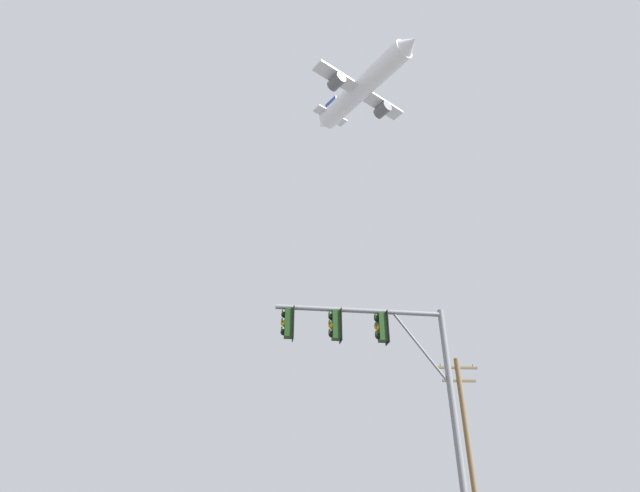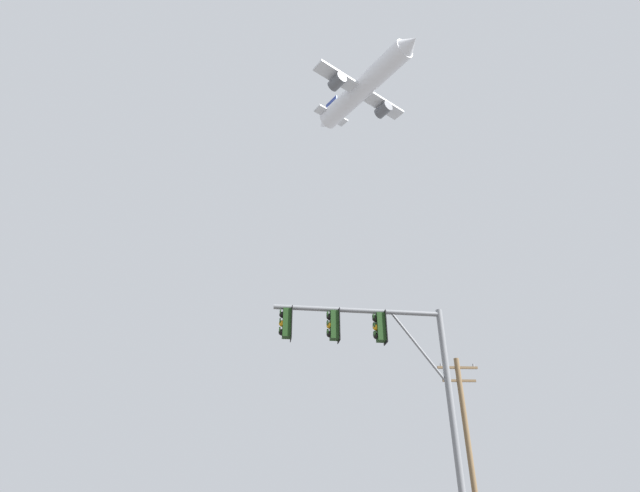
% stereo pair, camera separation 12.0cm
% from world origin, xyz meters
% --- Properties ---
extents(signal_pole_near, '(5.46, 0.74, 6.79)m').
position_xyz_m(signal_pole_near, '(2.69, 7.70, 5.21)').
color(signal_pole_near, slate).
rests_on(signal_pole_near, ground).
extents(utility_pole, '(2.20, 0.28, 8.11)m').
position_xyz_m(utility_pole, '(8.81, 18.70, 4.34)').
color(utility_pole, brown).
rests_on(utility_pole, ground).
extents(airplane, '(13.91, 17.80, 5.44)m').
position_xyz_m(airplane, '(8.30, 39.98, 51.91)').
color(airplane, white).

